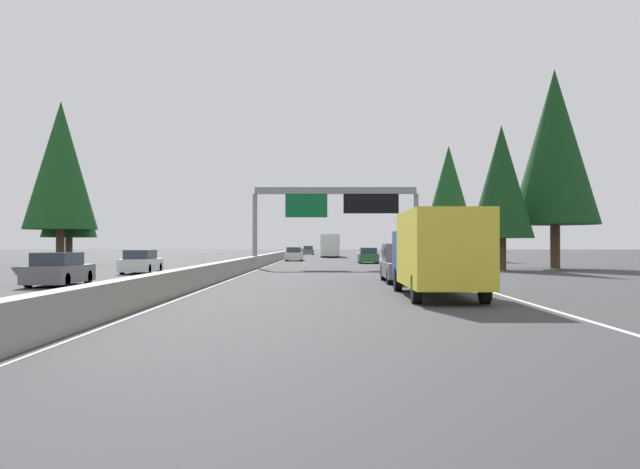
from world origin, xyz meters
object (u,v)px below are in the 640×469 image
object	(u,v)px
bus_far_center	(330,245)
conifer_left_near	(61,165)
oncoming_far	(59,270)
box_truck_distant_a	(437,251)
conifer_right_near	(502,182)
sign_gantry_overhead	(338,204)
conifer_right_far	(449,190)
sedan_near_center	(308,251)
oncoming_near	(141,262)
pickup_mid_right	(404,263)
conifer_left_mid	(69,189)
conifer_right_mid	(555,147)
minivan_distant_b	(328,249)
sedan_mid_center	(294,254)
sedan_far_right	(368,256)

from	to	relation	value
bus_far_center	conifer_left_near	world-z (taller)	conifer_left_near
oncoming_far	conifer_left_near	xyz separation A→B (m)	(28.63, 10.71, 7.79)
box_truck_distant_a	conifer_right_near	bearing A→B (deg)	-18.29
sign_gantry_overhead	conifer_right_far	size ratio (longest dim) A/B	0.96
sedan_near_center	oncoming_near	world-z (taller)	same
pickup_mid_right	conifer_left_mid	distance (m)	39.46
box_truck_distant_a	conifer_left_mid	world-z (taller)	conifer_left_mid
sign_gantry_overhead	conifer_right_mid	distance (m)	16.76
oncoming_far	conifer_right_mid	bearing A→B (deg)	127.41
minivan_distant_b	oncoming_near	bearing A→B (deg)	171.83
box_truck_distant_a	conifer_left_near	distance (m)	44.51
sedan_mid_center	conifer_right_far	distance (m)	19.78
oncoming_far	oncoming_near	bearing A→B (deg)	179.14
box_truck_distant_a	conifer_right_far	bearing A→B (deg)	-10.03
conifer_left_near	conifer_left_mid	xyz separation A→B (m)	(3.19, 0.42, -1.79)
sedan_mid_center	conifer_right_near	bearing A→B (deg)	-149.30
minivan_distant_b	conifer_left_near	world-z (taller)	conifer_left_near
sign_gantry_overhead	conifer_right_near	bearing A→B (deg)	-109.23
box_truck_distant_a	oncoming_near	world-z (taller)	box_truck_distant_a
conifer_left_mid	sedan_far_right	bearing A→B (deg)	-80.21
sedan_far_right	sedan_near_center	size ratio (longest dim) A/B	1.00
box_truck_distant_a	sedan_far_right	world-z (taller)	box_truck_distant_a
bus_far_center	oncoming_far	distance (m)	69.53
sedan_mid_center	conifer_left_mid	world-z (taller)	conifer_left_mid
conifer_right_near	conifer_right_mid	distance (m)	6.23
sedan_mid_center	conifer_left_near	size ratio (longest dim) A/B	0.32
bus_far_center	sedan_far_right	bearing A→B (deg)	-173.73
box_truck_distant_a	pickup_mid_right	bearing A→B (deg)	0.59
box_truck_distant_a	bus_far_center	xyz separation A→B (m)	(75.02, 3.47, 0.11)
pickup_mid_right	sedan_near_center	size ratio (longest dim) A/B	1.27
sign_gantry_overhead	bus_far_center	world-z (taller)	sign_gantry_overhead
minivan_distant_b	conifer_right_near	bearing A→B (deg)	-170.86
minivan_distant_b	conifer_left_mid	size ratio (longest dim) A/B	0.45
sign_gantry_overhead	conifer_left_near	distance (m)	24.25
oncoming_near	conifer_right_far	size ratio (longest dim) A/B	0.33
sedan_near_center	bus_far_center	world-z (taller)	bus_far_center
sign_gantry_overhead	box_truck_distant_a	distance (m)	30.02
sign_gantry_overhead	bus_far_center	size ratio (longest dim) A/B	1.10
sedan_mid_center	conifer_left_mid	size ratio (longest dim) A/B	0.40
oncoming_near	conifer_left_mid	distance (m)	22.67
oncoming_far	conifer_left_near	world-z (taller)	conifer_left_near
conifer_left_mid	sedan_mid_center	bearing A→B (deg)	-53.99
sedan_near_center	conifer_right_mid	xyz separation A→B (m)	(-67.29, -20.22, 8.40)
sign_gantry_overhead	oncoming_far	world-z (taller)	sign_gantry_overhead
oncoming_far	conifer_right_near	world-z (taller)	conifer_right_near
box_truck_distant_a	conifer_right_near	distance (m)	27.43
sedan_far_right	conifer_left_mid	distance (m)	27.88
sedan_near_center	conifer_left_near	xyz separation A→B (m)	(-60.70, 19.31, 7.79)
conifer_left_near	minivan_distant_b	bearing A→B (deg)	-18.87
sedan_near_center	conifer_left_mid	bearing A→B (deg)	161.06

